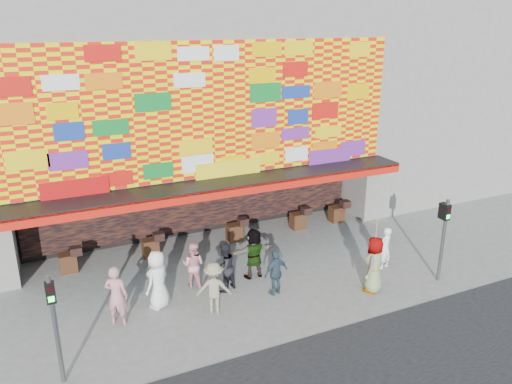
% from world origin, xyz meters
% --- Properties ---
extents(ground, '(90.00, 90.00, 0.00)m').
position_xyz_m(ground, '(0.00, 0.00, 0.00)').
color(ground, slate).
rests_on(ground, ground).
extents(shop_building, '(15.20, 9.40, 10.00)m').
position_xyz_m(shop_building, '(0.00, 8.18, 5.23)').
color(shop_building, gray).
rests_on(shop_building, ground).
extents(neighbor_right, '(11.00, 8.00, 12.00)m').
position_xyz_m(neighbor_right, '(13.00, 8.00, 6.00)').
color(neighbor_right, gray).
rests_on(neighbor_right, ground).
extents(signal_left, '(0.22, 0.20, 3.00)m').
position_xyz_m(signal_left, '(-6.20, -1.50, 1.86)').
color(signal_left, '#59595B').
rests_on(signal_left, ground).
extents(signal_right, '(0.22, 0.20, 3.00)m').
position_xyz_m(signal_right, '(6.20, -1.50, 1.86)').
color(signal_right, '#59595B').
rests_on(signal_right, ground).
extents(ped_a, '(1.11, 1.06, 1.91)m').
position_xyz_m(ped_a, '(-3.11, 0.93, 0.95)').
color(ped_a, white).
rests_on(ped_a, ground).
extents(ped_b, '(0.82, 0.73, 1.89)m').
position_xyz_m(ped_b, '(-4.46, 0.52, 0.94)').
color(ped_b, '#BF7C83').
rests_on(ped_b, ground).
extents(ped_c, '(1.04, 0.95, 1.71)m').
position_xyz_m(ped_c, '(-0.85, 0.99, 0.86)').
color(ped_c, black).
rests_on(ped_c, ground).
extents(ped_d, '(1.23, 0.97, 1.66)m').
position_xyz_m(ped_d, '(-1.62, -0.09, 0.83)').
color(ped_d, gray).
rests_on(ped_d, ground).
extents(ped_e, '(0.98, 0.57, 1.57)m').
position_xyz_m(ped_e, '(0.61, 0.07, 0.79)').
color(ped_e, '#314657').
rests_on(ped_e, ground).
extents(ped_f, '(1.69, 0.55, 1.82)m').
position_xyz_m(ped_f, '(0.43, 1.44, 0.91)').
color(ped_f, gray).
rests_on(ped_f, ground).
extents(ped_g, '(1.13, 1.07, 1.94)m').
position_xyz_m(ped_g, '(3.66, -1.11, 0.97)').
color(ped_g, gray).
rests_on(ped_g, ground).
extents(ped_h, '(0.66, 0.53, 1.58)m').
position_xyz_m(ped_h, '(5.06, 0.06, 0.79)').
color(ped_h, white).
rests_on(ped_h, ground).
extents(ped_i, '(0.99, 0.96, 1.60)m').
position_xyz_m(ped_i, '(-1.70, 1.70, 0.80)').
color(ped_i, pink).
rests_on(ped_i, ground).
extents(parasol, '(1.05, 1.07, 1.87)m').
position_xyz_m(parasol, '(3.66, -1.11, 2.16)').
color(parasol, '#FFEAA0').
rests_on(parasol, ground).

